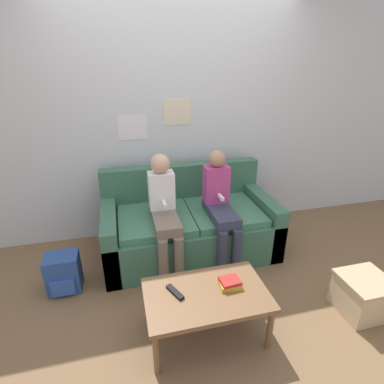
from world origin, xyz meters
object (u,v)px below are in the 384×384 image
(person_right, at_px, (220,204))
(person_left, at_px, (164,209))
(coffee_table, at_px, (206,298))
(tv_remote, at_px, (175,292))
(storage_box, at_px, (363,295))
(backpack, at_px, (64,273))
(couch, at_px, (189,226))

(person_right, bearing_deg, person_left, 179.57)
(coffee_table, distance_m, person_right, 1.02)
(person_right, xyz_separation_m, tv_remote, (-0.62, -0.84, -0.22))
(person_left, relative_size, storage_box, 2.92)
(person_left, bearing_deg, backpack, -171.36)
(couch, xyz_separation_m, storage_box, (1.15, -1.20, -0.12))
(person_right, height_order, backpack, person_right)
(person_right, distance_m, backpack, 1.55)
(person_right, height_order, storage_box, person_right)
(storage_box, distance_m, backpack, 2.52)
(couch, xyz_separation_m, tv_remote, (-0.35, -1.05, 0.11))
(couch, distance_m, storage_box, 1.67)
(storage_box, relative_size, backpack, 1.08)
(coffee_table, relative_size, storage_box, 2.31)
(couch, relative_size, person_left, 1.57)
(person_left, height_order, storage_box, person_left)
(couch, bearing_deg, person_left, -143.93)
(person_right, bearing_deg, tv_remote, -126.20)
(tv_remote, relative_size, backpack, 0.49)
(couch, distance_m, coffee_table, 1.11)
(storage_box, xyz_separation_m, backpack, (-2.37, 0.85, 0.01))
(person_right, distance_m, tv_remote, 1.07)
(coffee_table, bearing_deg, tv_remote, 166.64)
(couch, relative_size, backpack, 4.97)
(coffee_table, height_order, backpack, coffee_table)
(storage_box, height_order, backpack, backpack)
(person_left, bearing_deg, storage_box, -34.80)
(couch, relative_size, tv_remote, 10.14)
(person_left, xyz_separation_m, storage_box, (1.43, -1.00, -0.46))
(coffee_table, xyz_separation_m, storage_box, (1.29, -0.10, -0.18))
(couch, distance_m, person_right, 0.47)
(backpack, bearing_deg, storage_box, -19.85)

